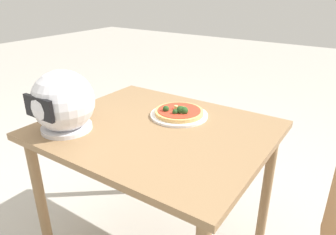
# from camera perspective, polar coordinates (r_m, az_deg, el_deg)

# --- Properties ---
(dining_table) EXTENTS (1.01, 0.84, 0.76)m
(dining_table) POSITION_cam_1_polar(r_m,az_deg,el_deg) (1.46, -2.15, -5.33)
(dining_table) COLOR olive
(dining_table) RESTS_ON ground
(pizza_plate) EXTENTS (0.28, 0.28, 0.01)m
(pizza_plate) POSITION_cam_1_polar(r_m,az_deg,el_deg) (1.53, 2.05, 0.46)
(pizza_plate) COLOR white
(pizza_plate) RESTS_ON dining_table
(pizza) EXTENTS (0.24, 0.24, 0.05)m
(pizza) POSITION_cam_1_polar(r_m,az_deg,el_deg) (1.52, 2.05, 1.07)
(pizza) COLOR tan
(pizza) RESTS_ON pizza_plate
(motorcycle_helmet) EXTENTS (0.27, 0.27, 0.27)m
(motorcycle_helmet) POSITION_cam_1_polar(r_m,az_deg,el_deg) (1.42, -18.70, 2.65)
(motorcycle_helmet) COLOR silver
(motorcycle_helmet) RESTS_ON dining_table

